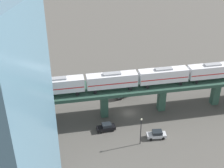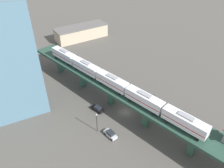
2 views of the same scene
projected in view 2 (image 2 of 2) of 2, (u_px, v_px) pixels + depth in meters
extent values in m
plane|color=#4C4944|center=(125.00, 112.00, 72.88)|extent=(400.00, 400.00, 0.00)
cube|color=#244135|center=(126.00, 93.00, 68.27)|extent=(38.34, 89.60, 0.80)
cube|color=#2D5142|center=(193.00, 144.00, 57.42)|extent=(2.29, 2.29, 7.54)
cube|color=#2D5142|center=(147.00, 116.00, 65.89)|extent=(2.29, 2.29, 7.54)
cube|color=#2D5142|center=(111.00, 95.00, 74.36)|extent=(2.29, 2.29, 7.54)
cube|color=#2D5142|center=(83.00, 78.00, 82.83)|extent=(2.29, 2.29, 7.54)
cube|color=#2D5142|center=(60.00, 64.00, 91.30)|extent=(2.29, 2.29, 7.54)
cube|color=silver|center=(185.00, 121.00, 54.21)|extent=(6.61, 12.25, 3.10)
cube|color=#B21E1E|center=(185.00, 122.00, 54.38)|extent=(6.57, 12.04, 0.24)
cube|color=gray|center=(186.00, 116.00, 53.20)|extent=(2.71, 4.43, 0.36)
cylinder|color=black|center=(197.00, 139.00, 52.37)|extent=(0.49, 0.87, 0.84)
cylinder|color=black|center=(201.00, 134.00, 53.77)|extent=(0.49, 0.87, 0.84)
cylinder|color=black|center=(167.00, 122.00, 57.12)|extent=(0.49, 0.87, 0.84)
cylinder|color=black|center=(171.00, 117.00, 58.51)|extent=(0.49, 0.87, 0.84)
cube|color=silver|center=(144.00, 99.00, 61.33)|extent=(6.61, 12.25, 3.10)
cube|color=#B21E1E|center=(144.00, 100.00, 61.50)|extent=(6.57, 12.04, 0.24)
cube|color=gray|center=(145.00, 94.00, 60.32)|extent=(2.71, 4.43, 0.36)
cylinder|color=black|center=(153.00, 114.00, 59.49)|extent=(0.49, 0.87, 0.84)
cylinder|color=black|center=(158.00, 110.00, 60.88)|extent=(0.49, 0.87, 0.84)
cylinder|color=black|center=(130.00, 100.00, 64.23)|extent=(0.49, 0.87, 0.84)
cylinder|color=black|center=(135.00, 97.00, 65.63)|extent=(0.49, 0.87, 0.84)
cube|color=silver|center=(112.00, 81.00, 68.44)|extent=(6.61, 12.25, 3.10)
cube|color=#B21E1E|center=(112.00, 82.00, 68.62)|extent=(6.57, 12.04, 0.24)
cube|color=gray|center=(112.00, 77.00, 67.44)|extent=(2.71, 4.43, 0.36)
cylinder|color=black|center=(119.00, 94.00, 66.60)|extent=(0.49, 0.87, 0.84)
cylinder|color=black|center=(124.00, 91.00, 68.00)|extent=(0.49, 0.87, 0.84)
cylinder|color=black|center=(100.00, 83.00, 71.35)|extent=(0.49, 0.87, 0.84)
cylinder|color=black|center=(105.00, 80.00, 72.74)|extent=(0.49, 0.87, 0.84)
cube|color=silver|center=(86.00, 67.00, 75.56)|extent=(6.61, 12.25, 3.10)
cube|color=#B21E1E|center=(86.00, 68.00, 75.73)|extent=(6.57, 12.04, 0.24)
cube|color=gray|center=(85.00, 63.00, 74.55)|extent=(2.71, 4.43, 0.36)
cylinder|color=black|center=(92.00, 78.00, 73.72)|extent=(0.49, 0.87, 0.84)
cylinder|color=black|center=(97.00, 75.00, 75.11)|extent=(0.49, 0.87, 0.84)
cylinder|color=black|center=(76.00, 69.00, 78.46)|extent=(0.49, 0.87, 0.84)
cylinder|color=black|center=(81.00, 67.00, 79.86)|extent=(0.49, 0.87, 0.84)
cube|color=silver|center=(64.00, 55.00, 82.67)|extent=(6.61, 12.25, 3.10)
cube|color=#B21E1E|center=(64.00, 56.00, 82.85)|extent=(6.57, 12.04, 0.24)
cube|color=gray|center=(64.00, 51.00, 81.67)|extent=(2.71, 4.43, 0.36)
cylinder|color=black|center=(69.00, 65.00, 80.84)|extent=(0.49, 0.87, 0.84)
cylinder|color=black|center=(74.00, 63.00, 82.23)|extent=(0.49, 0.87, 0.84)
cylinder|color=black|center=(56.00, 57.00, 85.58)|extent=(0.49, 0.87, 0.84)
cylinder|color=black|center=(61.00, 55.00, 86.97)|extent=(0.49, 0.87, 0.84)
cube|color=#B7BABF|center=(110.00, 134.00, 63.96)|extent=(2.75, 4.69, 0.80)
cube|color=#1E2328|center=(111.00, 133.00, 63.42)|extent=(2.10, 2.52, 0.76)
cylinder|color=black|center=(111.00, 140.00, 62.86)|extent=(0.38, 0.70, 0.66)
cylinder|color=black|center=(116.00, 137.00, 63.75)|extent=(0.38, 0.70, 0.66)
cylinder|color=black|center=(105.00, 134.00, 64.64)|extent=(0.38, 0.70, 0.66)
cylinder|color=black|center=(110.00, 131.00, 65.54)|extent=(0.38, 0.70, 0.66)
cube|color=black|center=(97.00, 109.00, 72.94)|extent=(3.38, 4.75, 0.80)
cube|color=#1E2328|center=(98.00, 108.00, 72.41)|extent=(2.37, 2.67, 0.76)
cylinder|color=black|center=(99.00, 113.00, 71.89)|extent=(0.48, 0.70, 0.66)
cylinder|color=black|center=(102.00, 111.00, 72.95)|extent=(0.48, 0.70, 0.66)
cylinder|color=black|center=(93.00, 109.00, 73.39)|extent=(0.48, 0.70, 0.66)
cylinder|color=black|center=(96.00, 107.00, 74.46)|extent=(0.48, 0.70, 0.66)
cube|color=#333338|center=(137.00, 97.00, 76.92)|extent=(2.97, 2.96, 2.30)
cube|color=#2D333D|center=(147.00, 98.00, 75.75)|extent=(5.20, 5.40, 2.70)
cylinder|color=black|center=(137.00, 97.00, 78.34)|extent=(0.93, 0.98, 1.00)
cylinder|color=black|center=(136.00, 101.00, 76.83)|extent=(0.93, 0.98, 1.00)
cylinder|color=black|center=(152.00, 101.00, 76.87)|extent=(0.93, 0.98, 1.00)
cylinder|color=black|center=(150.00, 104.00, 75.29)|extent=(0.93, 0.98, 1.00)
cylinder|color=black|center=(97.00, 124.00, 64.09)|extent=(0.20, 0.20, 6.50)
sphere|color=beige|center=(96.00, 115.00, 62.07)|extent=(0.44, 0.44, 0.44)
cube|color=tan|center=(81.00, 33.00, 120.12)|extent=(28.83, 12.66, 6.40)
cube|color=#595654|center=(81.00, 27.00, 118.14)|extent=(29.41, 12.91, 0.40)
cube|color=slate|center=(8.00, 59.00, 65.52)|extent=(16.00, 16.00, 36.00)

